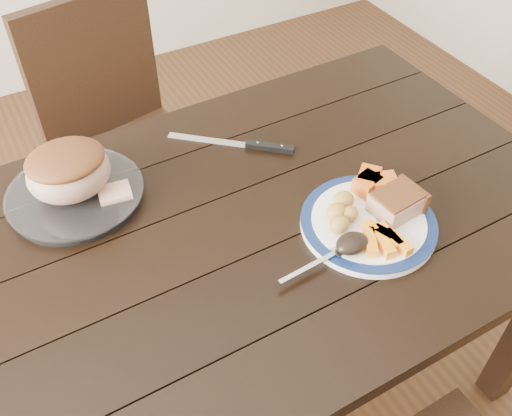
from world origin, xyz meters
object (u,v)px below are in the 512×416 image
pork_slice (396,203)px  carving_knife (254,145)px  fork (322,260)px  dining_table (220,260)px  serving_platter (76,195)px  dinner_plate (368,224)px  chair_far (121,131)px  roast_joint (69,173)px

pork_slice → carving_knife: pork_slice is taller
pork_slice → fork: pork_slice is taller
dining_table → carving_knife: size_ratio=6.31×
serving_platter → dinner_plate: bearing=-36.7°
dinner_plate → pork_slice: pork_slice is taller
pork_slice → fork: 0.22m
fork → chair_far: bearing=94.0°
roast_joint → serving_platter: bearing=0.0°
chair_far → fork: 0.96m
dining_table → pork_slice: pork_slice is taller
carving_knife → dinner_plate: bearing=-35.7°
dinner_plate → pork_slice: bearing=-4.8°
chair_far → pork_slice: size_ratio=9.23×
dining_table → chair_far: 0.75m
serving_platter → chair_far: bearing=64.0°
dinner_plate → roast_joint: size_ratio=1.60×
dinner_plate → fork: fork is taller
serving_platter → carving_knife: (0.44, -0.03, -0.00)m
fork → dinner_plate: bearing=12.7°
roast_joint → carving_knife: roast_joint is taller
pork_slice → fork: (-0.21, -0.04, -0.02)m
dinner_plate → fork: bearing=-163.1°
dinner_plate → roast_joint: 0.65m
dining_table → serving_platter: (-0.23, 0.25, 0.10)m
dinner_plate → pork_slice: 0.07m
serving_platter → fork: fork is taller
serving_platter → carving_knife: serving_platter is taller
dining_table → dinner_plate: dinner_plate is taller
serving_platter → carving_knife: 0.44m
pork_slice → roast_joint: 0.70m
dining_table → dinner_plate: bearing=-26.0°
chair_far → dinner_plate: size_ratio=3.22×
dining_table → pork_slice: 0.40m
serving_platter → roast_joint: bearing=0.0°
serving_platter → roast_joint: roast_joint is taller
dining_table → carving_knife: bearing=46.3°
fork → carving_knife: 0.40m
dining_table → dinner_plate: 0.33m
fork → serving_platter: bearing=126.5°
dinner_plate → serving_platter: serving_platter is taller
dinner_plate → serving_platter: 0.65m
dinner_plate → carving_knife: size_ratio=1.13×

